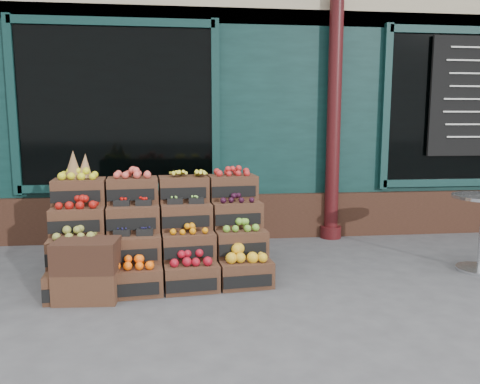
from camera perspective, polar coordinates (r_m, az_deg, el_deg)
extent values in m
plane|color=#48484B|center=(4.33, 3.79, -12.51)|extent=(60.00, 60.00, 0.00)
cube|color=#0C2B29|center=(9.25, -2.06, 13.68)|extent=(12.00, 6.00, 4.80)
cube|color=#0C2B29|center=(6.27, 0.18, 7.98)|extent=(12.00, 0.12, 3.00)
cube|color=#341E14|center=(6.33, 0.25, -2.96)|extent=(12.00, 0.18, 0.60)
cube|color=black|center=(6.22, -14.77, 10.01)|extent=(2.40, 0.06, 2.00)
cube|color=black|center=(7.32, 26.34, 9.14)|extent=(2.40, 0.06, 2.00)
cylinder|color=#3D0E10|center=(6.34, 11.37, 8.72)|extent=(0.18, 0.18, 3.20)
cube|color=black|center=(7.26, 26.77, 10.31)|extent=(1.30, 0.04, 1.60)
cube|color=#45291B|center=(4.48, -19.45, -10.58)|extent=(0.53, 0.39, 0.25)
cube|color=black|center=(4.32, -19.74, -11.68)|extent=(0.46, 0.06, 0.11)
cube|color=#FEEE10|center=(4.43, -19.55, -8.57)|extent=(0.42, 0.30, 0.08)
cube|color=#45291B|center=(4.44, -12.70, -10.47)|extent=(0.53, 0.39, 0.25)
cube|color=black|center=(4.28, -12.71, -11.57)|extent=(0.46, 0.06, 0.11)
cube|color=#FF5B09|center=(4.39, -12.78, -8.38)|extent=(0.42, 0.30, 0.09)
cube|color=#45291B|center=(4.46, -5.94, -10.20)|extent=(0.53, 0.39, 0.25)
cube|color=black|center=(4.30, -5.66, -11.29)|extent=(0.46, 0.06, 0.11)
cube|color=maroon|center=(4.41, -5.98, -8.09)|extent=(0.42, 0.30, 0.09)
cube|color=#45291B|center=(4.55, 0.65, -9.82)|extent=(0.53, 0.39, 0.25)
cube|color=black|center=(4.38, 1.19, -10.86)|extent=(0.46, 0.06, 0.11)
cube|color=gold|center=(4.49, 0.65, -7.60)|extent=(0.42, 0.30, 0.12)
cube|color=#45291B|center=(4.61, -19.28, -6.81)|extent=(0.53, 0.39, 0.25)
cube|color=black|center=(4.44, -19.55, -7.73)|extent=(0.46, 0.06, 0.11)
cube|color=olive|center=(4.57, -19.38, -4.79)|extent=(0.42, 0.30, 0.08)
cube|color=#45291B|center=(4.57, -12.79, -6.66)|extent=(0.53, 0.39, 0.25)
cube|color=black|center=(4.40, -12.80, -7.59)|extent=(0.46, 0.06, 0.11)
cube|color=#141237|center=(4.54, -12.85, -4.97)|extent=(0.42, 0.30, 0.03)
cube|color=#45291B|center=(4.59, -6.29, -6.43)|extent=(0.53, 0.39, 0.25)
cube|color=black|center=(4.42, -6.03, -7.34)|extent=(0.46, 0.06, 0.11)
cube|color=orange|center=(4.56, -6.32, -4.50)|extent=(0.42, 0.30, 0.07)
cube|color=#45291B|center=(4.67, 0.07, -6.12)|extent=(0.53, 0.39, 0.25)
cube|color=black|center=(4.51, 0.58, -7.00)|extent=(0.46, 0.06, 0.11)
cube|color=#6AA82E|center=(4.63, 0.07, -4.13)|extent=(0.42, 0.30, 0.08)
cube|color=#45291B|center=(4.76, -19.12, -3.25)|extent=(0.53, 0.39, 0.25)
cube|color=black|center=(4.58, -19.37, -4.01)|extent=(0.46, 0.06, 0.11)
cube|color=#99110C|center=(4.73, -19.22, -1.27)|extent=(0.42, 0.30, 0.08)
cube|color=#45291B|center=(4.72, -12.87, -3.08)|extent=(0.53, 0.39, 0.25)
cube|color=black|center=(4.55, -12.88, -3.84)|extent=(0.46, 0.06, 0.11)
cube|color=#AB0D08|center=(4.70, -12.93, -1.39)|extent=(0.42, 0.30, 0.03)
cube|color=#45291B|center=(4.74, -6.60, -2.88)|extent=(0.53, 0.39, 0.25)
cube|color=black|center=(4.57, -6.37, -3.62)|extent=(0.46, 0.06, 0.11)
cube|color=#80C04B|center=(4.72, -6.63, -1.22)|extent=(0.42, 0.30, 0.03)
cube|color=#45291B|center=(4.82, -0.46, -2.64)|extent=(0.53, 0.39, 0.25)
cube|color=black|center=(4.65, 0.00, -3.36)|extent=(0.46, 0.06, 0.11)
cube|color=black|center=(4.79, -0.46, -0.81)|extent=(0.42, 0.30, 0.06)
cube|color=#45291B|center=(4.92, -18.97, 0.08)|extent=(0.53, 0.39, 0.25)
cube|color=black|center=(4.75, -19.21, -0.53)|extent=(0.46, 0.06, 0.11)
cube|color=gold|center=(4.90, -19.07, 2.01)|extent=(0.42, 0.30, 0.08)
cube|color=#45291B|center=(4.89, -12.94, 0.26)|extent=(0.53, 0.39, 0.25)
cube|color=black|center=(4.71, -12.96, -0.34)|extent=(0.46, 0.06, 0.11)
cube|color=#DD4F42|center=(4.87, -13.01, 2.18)|extent=(0.42, 0.30, 0.08)
cube|color=#45291B|center=(4.91, -6.90, 0.45)|extent=(0.53, 0.39, 0.25)
cube|color=black|center=(4.73, -6.68, -0.15)|extent=(0.46, 0.06, 0.11)
cube|color=yellow|center=(4.89, -6.93, 2.34)|extent=(0.42, 0.30, 0.08)
cube|color=#45291B|center=(4.98, -0.96, 0.63)|extent=(0.53, 0.39, 0.25)
cube|color=black|center=(4.81, -0.53, 0.04)|extent=(0.46, 0.06, 0.11)
cube|color=red|center=(4.96, -0.97, 2.48)|extent=(0.42, 0.30, 0.07)
cube|color=#341E14|center=(4.65, -9.45, -9.53)|extent=(2.07, 0.54, 0.25)
cube|color=#341E14|center=(4.81, -9.62, -7.35)|extent=(2.07, 0.54, 0.50)
cube|color=#341E14|center=(4.98, -9.77, -5.32)|extent=(2.07, 0.54, 0.75)
cone|color=olive|center=(4.90, -19.67, 3.17)|extent=(0.17, 0.17, 0.29)
cone|color=olive|center=(4.92, -18.36, 3.02)|extent=(0.15, 0.15, 0.25)
cube|color=#45291B|center=(4.40, -18.02, -10.71)|extent=(0.56, 0.41, 0.27)
cube|color=#341E14|center=(4.33, -18.18, -7.33)|extent=(0.56, 0.41, 0.27)
cylinder|color=silver|center=(5.61, 27.17, -8.37)|extent=(0.47, 0.47, 0.03)
imported|color=#1E6931|center=(6.91, -13.71, 4.03)|extent=(0.90, 0.77, 2.10)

